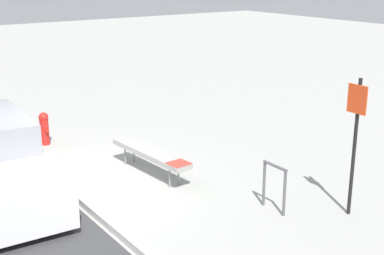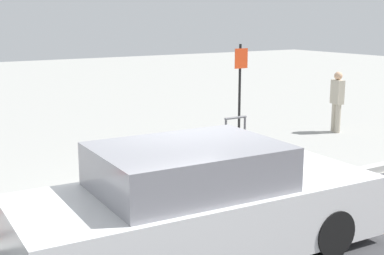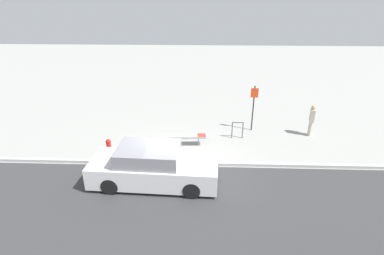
{
  "view_description": "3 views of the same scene",
  "coord_description": "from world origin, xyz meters",
  "views": [
    {
      "loc": [
        8.72,
        -3.34,
        3.96
      ],
      "look_at": [
        0.92,
        2.13,
        1.08
      ],
      "focal_mm": 50.0,
      "sensor_mm": 36.0,
      "label": 1
    },
    {
      "loc": [
        -4.03,
        -6.46,
        2.91
      ],
      "look_at": [
        0.78,
        1.15,
        1.05
      ],
      "focal_mm": 50.0,
      "sensor_mm": 36.0,
      "label": 2
    },
    {
      "loc": [
        1.08,
        -10.4,
        6.36
      ],
      "look_at": [
        0.65,
        1.2,
        1.1
      ],
      "focal_mm": 28.0,
      "sensor_mm": 36.0,
      "label": 3
    }
  ],
  "objects": [
    {
      "name": "ground_plane",
      "position": [
        0.0,
        0.0,
        0.0
      ],
      "size": [
        60.0,
        60.0,
        0.0
      ],
      "primitive_type": "plane",
      "color": "#9E9E99"
    },
    {
      "name": "bench",
      "position": [
        0.16,
        1.67,
        0.44
      ],
      "size": [
        2.21,
        0.54,
        0.5
      ],
      "rotation": [
        0.0,
        0.0,
        0.07
      ],
      "color": "gray",
      "rests_on": "ground_plane"
    },
    {
      "name": "fire_hydrant",
      "position": [
        -2.85,
        0.62,
        0.41
      ],
      "size": [
        0.36,
        0.22,
        0.77
      ],
      "color": "red",
      "rests_on": "ground_plane"
    },
    {
      "name": "sign_post",
      "position": [
        3.57,
        3.45,
        1.38
      ],
      "size": [
        0.36,
        0.08,
        2.3
      ],
      "color": "black",
      "rests_on": "ground_plane"
    },
    {
      "name": "bike_rack",
      "position": [
        2.75,
        2.52,
        0.5
      ],
      "size": [
        0.55,
        0.06,
        0.83
      ],
      "rotation": [
        0.0,
        0.0,
        -0.02
      ],
      "color": "#515156",
      "rests_on": "ground_plane"
    },
    {
      "name": "curb",
      "position": [
        0.0,
        0.0,
        0.07
      ],
      "size": [
        60.0,
        0.2,
        0.13
      ],
      "color": "#B7B7B2",
      "rests_on": "ground_plane"
    }
  ]
}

